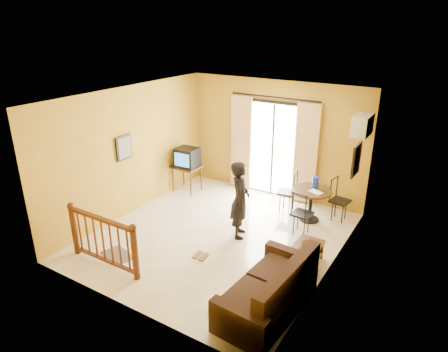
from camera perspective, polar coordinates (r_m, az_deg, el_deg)
The scene contains 19 objects.
ground at distance 8.13m, azimuth -0.87°, elevation -8.57°, with size 5.00×5.00×0.00m, color beige.
room_shell at distance 7.42m, azimuth -0.94°, elevation 2.87°, with size 5.00×5.00×5.00m.
balcony_door at distance 9.61m, azimuth 6.97°, elevation 3.89°, with size 2.25×0.14×2.46m.
tv_table at distance 10.00m, azimuth -5.36°, elevation 1.02°, with size 0.67×0.56×0.66m.
television at distance 9.87m, azimuth -5.30°, elevation 2.68°, with size 0.55×0.51×0.47m.
picture_left at distance 8.68m, azimuth -14.11°, elevation 3.95°, with size 0.05×0.42×0.52m.
dining_table at distance 8.69m, azimuth 12.34°, elevation -2.83°, with size 0.86×0.86×0.72m.
water_jug at distance 8.67m, azimuth 12.91°, elevation -0.92°, with size 0.14×0.14×0.25m, color #1328BA.
serving_tray at distance 8.50m, azimuth 12.96°, elevation -2.25°, with size 0.28×0.18×0.02m, color beige.
dining_chairs at distance 8.89m, azimuth 11.88°, elevation -6.26°, with size 1.61×1.44×0.95m.
air_conditioner at distance 8.27m, azimuth 19.10°, elevation 6.88°, with size 0.31×0.60×0.40m.
botanical_print at distance 7.77m, azimuth 18.38°, elevation 2.20°, with size 0.05×0.50×0.60m.
coffee_table at distance 7.28m, azimuth 11.53°, elevation -10.75°, with size 0.46×0.82×0.37m.
bowl at distance 7.25m, azimuth 11.78°, elevation -9.51°, with size 0.19×0.19×0.06m, color brown.
sofa at distance 6.13m, azimuth 6.65°, elevation -16.34°, with size 0.97×1.90×0.89m.
standing_person at distance 7.80m, azimuth 2.29°, elevation -3.43°, with size 0.57×0.38×1.57m, color black.
stair_balustrade at distance 7.28m, azimuth -16.96°, elevation -8.36°, with size 1.63×0.13×1.04m.
doormat at distance 7.77m, azimuth -14.99°, elevation -10.88°, with size 0.60×0.40×0.02m, color #554F44.
sandals at distance 7.50m, azimuth -3.37°, elevation -11.32°, with size 0.28×0.26×0.03m.
Camera 1 is at (3.81, -5.90, 4.09)m, focal length 32.00 mm.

